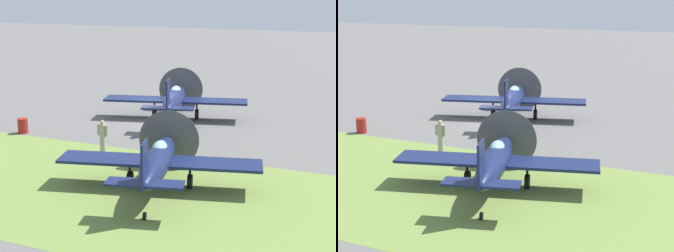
{
  "view_description": "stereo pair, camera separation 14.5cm",
  "coord_description": "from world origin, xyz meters",
  "views": [
    {
      "loc": [
        13.06,
        -28.81,
        8.32
      ],
      "look_at": [
        2.84,
        -4.4,
        1.23
      ],
      "focal_mm": 54.49,
      "sensor_mm": 36.0,
      "label": 1
    },
    {
      "loc": [
        13.2,
        -28.76,
        8.32
      ],
      "look_at": [
        2.84,
        -4.4,
        1.23
      ],
      "focal_mm": 54.49,
      "sensor_mm": 36.0,
      "label": 2
    }
  ],
  "objects": [
    {
      "name": "ground_crew_chief",
      "position": [
        -0.07,
        -6.38,
        0.91
      ],
      "size": [
        0.63,
        0.38,
        1.73
      ],
      "rotation": [
        0.0,
        0.0,
        3.08
      ],
      "color": "#9E998E",
      "rests_on": "ground"
    },
    {
      "name": "ground_plane",
      "position": [
        0.0,
        0.0,
        0.0
      ],
      "size": [
        160.0,
        160.0,
        0.0
      ],
      "primitive_type": "plane",
      "color": "#605E5B"
    },
    {
      "name": "fuel_drum",
      "position": [
        -6.34,
        -5.0,
        0.45
      ],
      "size": [
        0.6,
        0.6,
        0.9
      ],
      "primitive_type": "cylinder",
      "color": "maroon",
      "rests_on": "ground"
    },
    {
      "name": "airplane_lead",
      "position": [
        0.86,
        1.52,
        1.42
      ],
      "size": [
        9.54,
        7.65,
        3.39
      ],
      "rotation": [
        0.0,
        0.0,
        0.25
      ],
      "color": "#141E47",
      "rests_on": "ground"
    },
    {
      "name": "grass_verge",
      "position": [
        0.0,
        -10.9,
        0.0
      ],
      "size": [
        120.0,
        11.0,
        0.01
      ],
      "primitive_type": "cube",
      "color": "olive",
      "rests_on": "ground"
    },
    {
      "name": "airplane_wingman",
      "position": [
        4.75,
        -10.03,
        1.32
      ],
      "size": [
        8.89,
        7.12,
        3.15
      ],
      "rotation": [
        0.0,
        0.0,
        0.24
      ],
      "color": "#141E47",
      "rests_on": "ground"
    }
  ]
}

